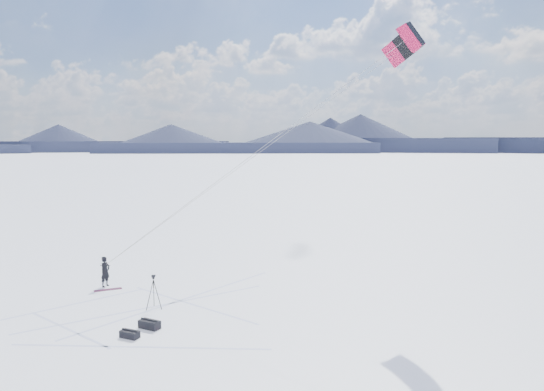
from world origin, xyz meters
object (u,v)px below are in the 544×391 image
(tripod, at_px, (154,287))
(snowboard, at_px, (108,290))
(gear_bag_b, at_px, (130,334))
(gear_bag_a, at_px, (149,324))
(snowkiter, at_px, (106,286))

(tripod, bearing_deg, snowboard, 153.39)
(snowboard, relative_size, gear_bag_b, 1.72)
(snowboard, height_order, gear_bag_a, gear_bag_a)
(tripod, bearing_deg, snowkiter, 150.58)
(gear_bag_a, bearing_deg, gear_bag_b, -88.96)
(gear_bag_a, distance_m, gear_bag_b, 1.16)
(snowkiter, xyz_separation_m, snowboard, (0.50, -0.54, 0.02))
(gear_bag_b, bearing_deg, gear_bag_a, 87.94)
(snowkiter, bearing_deg, gear_bag_a, -122.63)
(snowboard, bearing_deg, snowkiter, 90.96)
(tripod, distance_m, gear_bag_b, 3.70)
(snowboard, bearing_deg, tripod, -69.48)
(gear_bag_b, bearing_deg, tripod, 112.86)
(snowboard, height_order, tripod, tripod)
(gear_bag_a, height_order, gear_bag_b, gear_bag_a)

